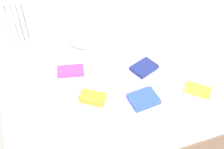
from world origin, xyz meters
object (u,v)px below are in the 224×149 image
Objects in this scene: textbook_yellow at (198,90)px; textbook_blue at (144,99)px; textbook_purple at (71,71)px; textbook_white at (39,89)px; textbook_navy at (144,68)px; bed at (114,95)px; radiator at (4,26)px; pillow at (99,36)px; textbook_orange at (94,98)px.

textbook_blue is (-0.48, 0.05, 0.01)m from textbook_yellow.
textbook_white is (-0.31, -0.14, 0.01)m from textbook_purple.
textbook_navy reaches higher than textbook_purple.
bed is at bearing 106.98° from textbook_blue.
textbook_blue is (0.49, -0.53, 0.01)m from textbook_purple.
bed is 1.49m from radiator.
pillow is 2.82× the size of textbook_orange.
textbook_blue is 1.19× the size of textbook_white.
textbook_orange is at bearing 178.04° from textbook_navy.
radiator is at bearing 125.99° from bed.
bed is 8.44× the size of textbook_purple.
textbook_orange is 0.41m from textbook_blue.
radiator is at bearing 111.85° from textbook_navy.
textbook_navy is at bearing -45.85° from radiator.
textbook_orange is at bearing -110.62° from pillow.
pillow is at bearing 95.16° from textbook_navy.
radiator is 2.80× the size of textbook_yellow.
textbook_purple is 1.11× the size of textbook_yellow.
textbook_blue reaches higher than textbook_yellow.
radiator is 1.02× the size of pillow.
textbook_yellow is (0.33, -0.39, -0.01)m from textbook_navy.
textbook_navy is at bearing 0.17° from bed.
textbook_yellow is at bearing -18.43° from textbook_purple.
textbook_purple is at bearing 141.74° from textbook_navy.
radiator reaches higher than textbook_navy.
textbook_purple is (-0.10, 0.38, -0.01)m from textbook_orange.
radiator is at bearing 117.99° from textbook_blue.
textbook_white reaches higher than textbook_purple.
textbook_white is at bearing -157.12° from textbook_yellow.
pillow is (0.02, 0.52, 0.32)m from bed.
textbook_orange is at bearing -10.33° from textbook_white.
textbook_orange reaches higher than textbook_navy.
textbook_white is (-1.28, 0.44, 0.01)m from textbook_yellow.
bed is at bearing -54.01° from radiator.
textbook_blue is at bearing -34.81° from textbook_purple.
textbook_orange is 0.40m from textbook_purple.
textbook_purple reaches higher than textbook_yellow.
textbook_white reaches higher than bed.
pillow is at bearing 103.49° from textbook_orange.
textbook_purple is at bearing -62.75° from radiator.
textbook_blue reaches higher than bed.
pillow is at bearing -37.28° from radiator.
textbook_orange is at bearing -65.92° from radiator.
textbook_navy is at bearing -3.62° from textbook_purple.
pillow is at bearing 55.53° from textbook_white.
pillow is 2.76× the size of textbook_yellow.
textbook_yellow reaches higher than bed.
textbook_yellow is 1.10× the size of textbook_white.
textbook_orange reaches higher than textbook_blue.
textbook_orange is (-0.25, -0.20, 0.28)m from bed.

